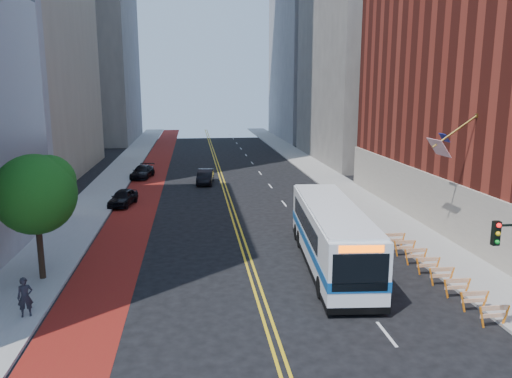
{
  "coord_description": "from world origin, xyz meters",
  "views": [
    {
      "loc": [
        -3.1,
        -20.5,
        10.27
      ],
      "look_at": [
        0.51,
        8.0,
        4.31
      ],
      "focal_mm": 35.0,
      "sensor_mm": 36.0,
      "label": 1
    }
  ],
  "objects": [
    {
      "name": "sidewalk_right",
      "position": [
        12.0,
        30.0,
        0.07
      ],
      "size": [
        4.0,
        140.0,
        0.15
      ],
      "primitive_type": "cube",
      "color": "gray",
      "rests_on": "ground"
    },
    {
      "name": "ground",
      "position": [
        0.0,
        0.0,
        0.0
      ],
      "size": [
        160.0,
        160.0,
        0.0
      ],
      "primitive_type": "plane",
      "color": "black",
      "rests_on": "ground"
    },
    {
      "name": "sidewalk_left",
      "position": [
        -12.0,
        30.0,
        0.07
      ],
      "size": [
        4.0,
        140.0,
        0.15
      ],
      "primitive_type": "cube",
      "color": "gray",
      "rests_on": "ground"
    },
    {
      "name": "midrise_right_near",
      "position": [
        23.0,
        48.0,
        20.0
      ],
      "size": [
        18.0,
        26.0,
        40.0
      ],
      "primitive_type": "cube",
      "color": "slate",
      "rests_on": "ground"
    },
    {
      "name": "pedestrian",
      "position": [
        -10.7,
        1.37,
        1.05
      ],
      "size": [
        0.75,
        0.6,
        1.8
      ],
      "primitive_type": "imported",
      "rotation": [
        0.0,
        0.0,
        0.28
      ],
      "color": "black",
      "rests_on": "sidewalk_left"
    },
    {
      "name": "construction_barriers",
      "position": [
        9.6,
        3.42,
        0.68
      ],
      "size": [
        1.42,
        10.91,
        1.0
      ],
      "color": "orange",
      "rests_on": "ground"
    },
    {
      "name": "center_line_outer",
      "position": [
        0.18,
        30.0,
        0.0
      ],
      "size": [
        0.14,
        140.0,
        0.01
      ],
      "primitive_type": "cube",
      "color": "gold",
      "rests_on": "ground"
    },
    {
      "name": "bus_lane_paint",
      "position": [
        -8.1,
        30.0,
        0.0
      ],
      "size": [
        3.6,
        140.0,
        0.01
      ],
      "primitive_type": "cube",
      "color": "maroon",
      "rests_on": "ground"
    },
    {
      "name": "street_tree",
      "position": [
        -11.24,
        6.04,
        4.91
      ],
      "size": [
        4.2,
        4.2,
        6.7
      ],
      "color": "black",
      "rests_on": "sidewalk_left"
    },
    {
      "name": "car_c",
      "position": [
        -8.9,
        36.47,
        0.7
      ],
      "size": [
        2.75,
        5.08,
        1.4
      ],
      "primitive_type": "imported",
      "rotation": [
        0.0,
        0.0,
        -0.17
      ],
      "color": "black",
      "rests_on": "ground"
    },
    {
      "name": "center_line_inner",
      "position": [
        -0.18,
        30.0,
        0.0
      ],
      "size": [
        0.14,
        140.0,
        0.01
      ],
      "primitive_type": "cube",
      "color": "gold",
      "rests_on": "ground"
    },
    {
      "name": "lane_dashes",
      "position": [
        4.8,
        38.0,
        0.01
      ],
      "size": [
        0.14,
        98.2,
        0.01
      ],
      "color": "silver",
      "rests_on": "ground"
    },
    {
      "name": "transit_bus",
      "position": [
        4.63,
        6.2,
        1.9
      ],
      "size": [
        4.0,
        13.43,
        3.64
      ],
      "rotation": [
        0.0,
        0.0,
        -0.08
      ],
      "color": "white",
      "rests_on": "ground"
    },
    {
      "name": "car_b",
      "position": [
        -1.9,
        32.2,
        0.76
      ],
      "size": [
        2.05,
        4.74,
        1.52
      ],
      "primitive_type": "imported",
      "rotation": [
        0.0,
        0.0,
        -0.1
      ],
      "color": "black",
      "rests_on": "ground"
    },
    {
      "name": "car_a",
      "position": [
        -9.3,
        23.04,
        0.72
      ],
      "size": [
        2.52,
        4.46,
        1.43
      ],
      "primitive_type": "imported",
      "rotation": [
        0.0,
        0.0,
        -0.21
      ],
      "color": "black",
      "rests_on": "ground"
    }
  ]
}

